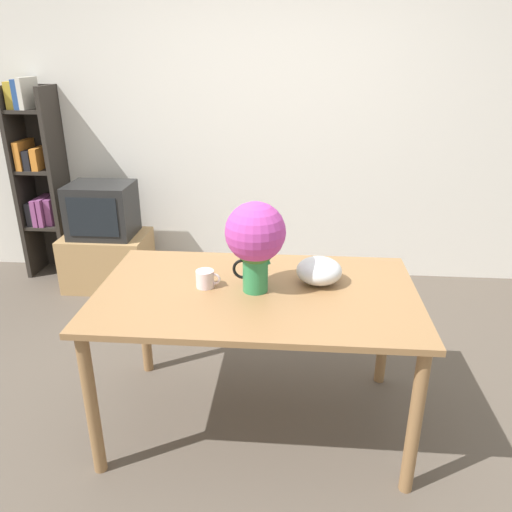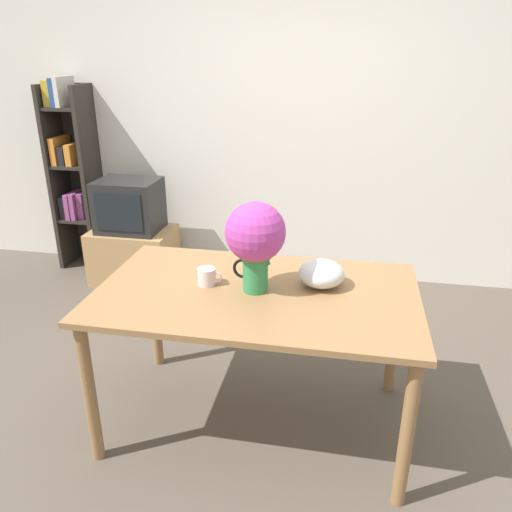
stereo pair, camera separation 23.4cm
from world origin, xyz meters
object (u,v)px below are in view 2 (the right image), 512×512
object	(u,v)px
coffee_mug	(207,277)
white_bowl	(321,274)
tv_set	(129,206)
flower_vase	(255,238)

from	to	relation	value
coffee_mug	white_bowl	xyz separation A→B (m)	(0.55, 0.09, 0.02)
tv_set	coffee_mug	bearing A→B (deg)	-54.23
flower_vase	white_bowl	xyz separation A→B (m)	(0.31, 0.11, -0.20)
coffee_mug	flower_vase	bearing A→B (deg)	-4.27
coffee_mug	white_bowl	size ratio (longest dim) A/B	0.54
flower_vase	coffee_mug	world-z (taller)	flower_vase
white_bowl	flower_vase	bearing A→B (deg)	-160.29
flower_vase	white_bowl	distance (m)	0.38
flower_vase	white_bowl	size ratio (longest dim) A/B	1.94
flower_vase	coffee_mug	xyz separation A→B (m)	(-0.24, 0.02, -0.22)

